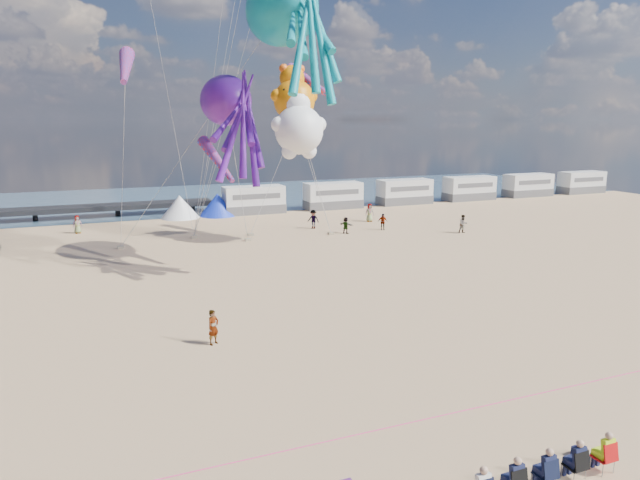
# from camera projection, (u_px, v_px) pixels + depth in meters

# --- Properties ---
(ground) EXTENTS (120.00, 120.00, 0.00)m
(ground) POSITION_uv_depth(u_px,v_px,m) (372.00, 362.00, 24.31)
(ground) COLOR tan
(ground) RESTS_ON ground
(water) EXTENTS (120.00, 120.00, 0.00)m
(water) POSITION_uv_depth(u_px,v_px,m) (178.00, 199.00, 74.17)
(water) COLOR #365167
(water) RESTS_ON ground
(motorhome_0) EXTENTS (6.60, 2.50, 3.00)m
(motorhome_0) POSITION_uv_depth(u_px,v_px,m) (254.00, 200.00, 62.47)
(motorhome_0) COLOR silver
(motorhome_0) RESTS_ON ground
(motorhome_1) EXTENTS (6.60, 2.50, 3.00)m
(motorhome_1) POSITION_uv_depth(u_px,v_px,m) (333.00, 196.00, 65.97)
(motorhome_1) COLOR silver
(motorhome_1) RESTS_ON ground
(motorhome_2) EXTENTS (6.60, 2.50, 3.00)m
(motorhome_2) POSITION_uv_depth(u_px,v_px,m) (405.00, 192.00, 69.46)
(motorhome_2) COLOR silver
(motorhome_2) RESTS_ON ground
(motorhome_3) EXTENTS (6.60, 2.50, 3.00)m
(motorhome_3) POSITION_uv_depth(u_px,v_px,m) (469.00, 188.00, 72.95)
(motorhome_3) COLOR silver
(motorhome_3) RESTS_ON ground
(motorhome_4) EXTENTS (6.60, 2.50, 3.00)m
(motorhome_4) POSITION_uv_depth(u_px,v_px,m) (528.00, 185.00, 76.45)
(motorhome_4) COLOR silver
(motorhome_4) RESTS_ON ground
(motorhome_5) EXTENTS (6.60, 2.50, 3.00)m
(motorhome_5) POSITION_uv_depth(u_px,v_px,m) (581.00, 182.00, 79.94)
(motorhome_5) COLOR silver
(motorhome_5) RESTS_ON ground
(tent_white) EXTENTS (4.00, 4.00, 2.40)m
(tent_white) POSITION_uv_depth(u_px,v_px,m) (180.00, 207.00, 59.59)
(tent_white) COLOR white
(tent_white) RESTS_ON ground
(tent_blue) EXTENTS (4.00, 4.00, 2.40)m
(tent_blue) POSITION_uv_depth(u_px,v_px,m) (218.00, 205.00, 61.06)
(tent_blue) COLOR #1933CC
(tent_blue) RESTS_ON ground
(spectator_row) EXTENTS (6.10, 0.90, 1.30)m
(spectator_row) POSITION_uv_depth(u_px,v_px,m) (545.00, 468.00, 15.81)
(spectator_row) COLOR black
(spectator_row) RESTS_ON ground
(cooler_navy) EXTENTS (0.38, 0.28, 0.30)m
(cooler_navy) POSITION_uv_depth(u_px,v_px,m) (579.00, 451.00, 17.46)
(cooler_navy) COLOR #121538
(cooler_navy) RESTS_ON ground
(rope_line) EXTENTS (34.00, 0.03, 0.03)m
(rope_line) POSITION_uv_depth(u_px,v_px,m) (437.00, 416.00, 19.77)
(rope_line) COLOR #F2338C
(rope_line) RESTS_ON ground
(standing_person) EXTENTS (0.71, 0.64, 1.64)m
(standing_person) POSITION_uv_depth(u_px,v_px,m) (213.00, 327.00, 26.05)
(standing_person) COLOR tan
(standing_person) RESTS_ON ground
(beachgoer_0) EXTENTS (0.72, 0.53, 1.82)m
(beachgoer_0) POSITION_uv_depth(u_px,v_px,m) (370.00, 213.00, 57.61)
(beachgoer_0) COLOR #7F6659
(beachgoer_0) RESTS_ON ground
(beachgoer_2) EXTENTS (1.09, 1.09, 1.79)m
(beachgoer_2) POSITION_uv_depth(u_px,v_px,m) (313.00, 219.00, 53.85)
(beachgoer_2) COLOR #7F6659
(beachgoer_2) RESTS_ON ground
(beachgoer_3) EXTENTS (1.12, 0.86, 1.54)m
(beachgoer_3) POSITION_uv_depth(u_px,v_px,m) (383.00, 222.00, 53.20)
(beachgoer_3) COLOR #7F6659
(beachgoer_3) RESTS_ON ground
(beachgoer_4) EXTENTS (0.79, 0.93, 1.49)m
(beachgoer_4) POSITION_uv_depth(u_px,v_px,m) (346.00, 225.00, 51.54)
(beachgoer_4) COLOR #7F6659
(beachgoer_4) RESTS_ON ground
(beachgoer_6) EXTENTS (0.66, 0.49, 1.65)m
(beachgoer_6) POSITION_uv_depth(u_px,v_px,m) (77.00, 224.00, 51.61)
(beachgoer_6) COLOR #7F6659
(beachgoer_6) RESTS_ON ground
(beachgoer_7) EXTENTS (0.85, 0.58, 1.67)m
(beachgoer_7) POSITION_uv_depth(u_px,v_px,m) (463.00, 224.00, 51.69)
(beachgoer_7) COLOR #7F6659
(beachgoer_7) RESTS_ON ground
(sandbag_a) EXTENTS (0.50, 0.35, 0.22)m
(sandbag_a) POSITION_uv_depth(u_px,v_px,m) (121.00, 247.00, 45.53)
(sandbag_a) COLOR gray
(sandbag_a) RESTS_ON ground
(sandbag_b) EXTENTS (0.50, 0.35, 0.22)m
(sandbag_b) POSITION_uv_depth(u_px,v_px,m) (248.00, 240.00, 48.45)
(sandbag_b) COLOR gray
(sandbag_b) RESTS_ON ground
(sandbag_c) EXTENTS (0.50, 0.35, 0.22)m
(sandbag_c) POSITION_uv_depth(u_px,v_px,m) (331.00, 233.00, 51.12)
(sandbag_c) COLOR gray
(sandbag_c) RESTS_ON ground
(sandbag_d) EXTENTS (0.50, 0.35, 0.22)m
(sandbag_d) POSITION_uv_depth(u_px,v_px,m) (251.00, 235.00, 50.64)
(sandbag_d) COLOR gray
(sandbag_d) RESTS_ON ground
(sandbag_e) EXTENTS (0.50, 0.35, 0.22)m
(sandbag_e) POSITION_uv_depth(u_px,v_px,m) (194.00, 237.00, 49.58)
(sandbag_e) COLOR gray
(sandbag_e) RESTS_ON ground
(kite_octopus_teal) EXTENTS (4.22, 9.78, 11.16)m
(kite_octopus_teal) POSITION_uv_depth(u_px,v_px,m) (281.00, 10.00, 38.41)
(kite_octopus_teal) COLOR #0E8995
(kite_octopus_purple) EXTENTS (6.59, 9.23, 9.69)m
(kite_octopus_purple) POSITION_uv_depth(u_px,v_px,m) (226.00, 101.00, 40.16)
(kite_octopus_purple) COLOR #591694
(kite_panda) EXTENTS (5.53, 5.30, 6.77)m
(kite_panda) POSITION_uv_depth(u_px,v_px,m) (299.00, 130.00, 45.88)
(kite_panda) COLOR white
(kite_teddy_orange) EXTENTS (5.17, 5.03, 5.80)m
(kite_teddy_orange) POSITION_uv_depth(u_px,v_px,m) (294.00, 101.00, 46.52)
(kite_teddy_orange) COLOR orange
(windsock_left) EXTENTS (1.91, 6.90, 6.81)m
(windsock_left) POSITION_uv_depth(u_px,v_px,m) (125.00, 67.00, 38.26)
(windsock_left) COLOR red
(windsock_mid) EXTENTS (2.91, 6.65, 6.65)m
(windsock_mid) POSITION_uv_depth(u_px,v_px,m) (311.00, 83.00, 48.26)
(windsock_mid) COLOR red
(windsock_right) EXTENTS (2.00, 5.44, 5.37)m
(windsock_right) POSITION_uv_depth(u_px,v_px,m) (217.00, 160.00, 40.02)
(windsock_right) COLOR red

